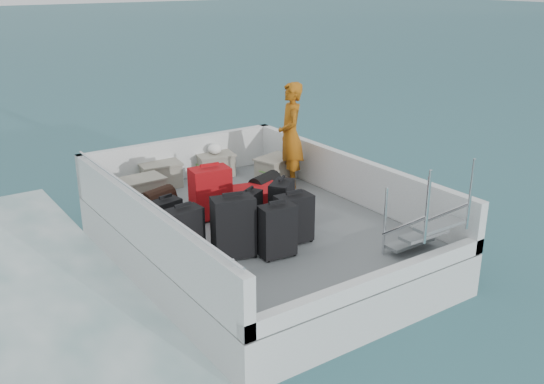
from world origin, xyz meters
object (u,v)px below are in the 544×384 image
(suitcase_5, at_px, (210,193))
(suitcase_4, at_px, (250,211))
(suitcase_0, at_px, (233,228))
(suitcase_3, at_px, (277,231))
(suitcase_2, at_px, (167,220))
(crate_2, at_px, (216,165))
(passenger, at_px, (291,136))
(crate_3, at_px, (276,170))
(suitcase_8, at_px, (252,199))
(suitcase_6, at_px, (294,219))
(crate_1, at_px, (161,176))
(crate_0, at_px, (143,191))
(suitcase_7, at_px, (282,203))
(suitcase_1, at_px, (184,234))

(suitcase_5, bearing_deg, suitcase_4, -64.29)
(suitcase_0, xyz_separation_m, suitcase_3, (0.46, -0.29, -0.06))
(suitcase_2, height_order, suitcase_5, suitcase_5)
(crate_2, distance_m, passenger, 1.58)
(suitcase_2, relative_size, suitcase_5, 0.72)
(suitcase_0, relative_size, passenger, 0.46)
(suitcase_4, distance_m, crate_3, 2.19)
(suitcase_8, bearing_deg, suitcase_6, -174.74)
(suitcase_0, bearing_deg, suitcase_2, 129.19)
(crate_2, xyz_separation_m, passenger, (0.76, -1.20, 0.69))
(suitcase_6, height_order, crate_2, suitcase_6)
(suitcase_0, bearing_deg, suitcase_8, 63.67)
(suitcase_0, xyz_separation_m, suitcase_2, (-0.45, 0.98, -0.12))
(crate_2, bearing_deg, suitcase_5, -121.38)
(suitcase_0, relative_size, suitcase_2, 1.43)
(suitcase_8, xyz_separation_m, crate_1, (-0.69, 1.76, 0.02))
(crate_0, distance_m, crate_1, 0.76)
(suitcase_4, height_order, suitcase_5, suitcase_5)
(suitcase_3, distance_m, crate_3, 2.99)
(crate_0, relative_size, crate_1, 0.97)
(suitcase_3, height_order, crate_3, suitcase_3)
(suitcase_3, xyz_separation_m, suitcase_7, (0.67, 0.84, -0.03))
(crate_3, bearing_deg, suitcase_7, -122.45)
(suitcase_0, xyz_separation_m, suitcase_5, (0.39, 1.29, -0.01))
(suitcase_6, height_order, crate_3, suitcase_6)
(suitcase_0, distance_m, crate_3, 3.06)
(suitcase_7, bearing_deg, suitcase_2, 128.31)
(suitcase_6, bearing_deg, suitcase_4, 116.22)
(suitcase_0, height_order, crate_3, suitcase_0)
(suitcase_1, relative_size, suitcase_8, 0.79)
(suitcase_0, distance_m, suitcase_5, 1.35)
(crate_0, xyz_separation_m, passenger, (2.35, -0.67, 0.68))
(suitcase_5, xyz_separation_m, crate_1, (-0.01, 1.70, -0.19))
(suitcase_6, bearing_deg, suitcase_7, 73.28)
(suitcase_5, relative_size, suitcase_8, 0.89)
(suitcase_3, relative_size, suitcase_8, 0.80)
(suitcase_3, distance_m, suitcase_6, 0.49)
(suitcase_7, xyz_separation_m, crate_1, (-0.75, 2.44, -0.12))
(suitcase_0, distance_m, suitcase_1, 0.61)
(crate_3, bearing_deg, suitcase_4, -134.33)
(suitcase_4, distance_m, crate_0, 2.03)
(suitcase_4, relative_size, suitcase_8, 0.65)
(suitcase_7, bearing_deg, crate_2, 46.62)
(crate_1, bearing_deg, suitcase_3, -88.65)
(suitcase_1, height_order, suitcase_2, suitcase_1)
(suitcase_0, relative_size, suitcase_1, 1.18)
(crate_1, xyz_separation_m, crate_2, (1.05, 0.00, -0.01))
(suitcase_4, bearing_deg, suitcase_1, 165.62)
(crate_0, bearing_deg, passenger, -15.87)
(suitcase_1, distance_m, crate_3, 3.28)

